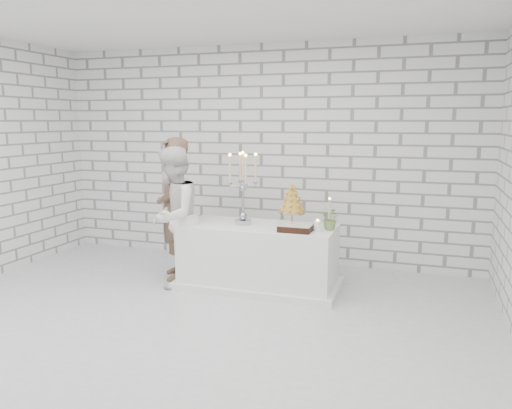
% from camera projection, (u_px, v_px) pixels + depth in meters
% --- Properties ---
extents(ground, '(6.00, 5.00, 0.01)m').
position_uv_depth(ground, '(184.00, 325.00, 4.88)').
color(ground, silver).
rests_on(ground, ground).
extents(ceiling, '(6.00, 5.00, 0.01)m').
position_uv_depth(ceiling, '(175.00, 1.00, 4.38)').
color(ceiling, white).
rests_on(ceiling, ground).
extents(wall_back, '(6.00, 0.01, 3.00)m').
position_uv_depth(wall_back, '(261.00, 155.00, 6.97)').
color(wall_back, white).
rests_on(wall_back, ground).
extents(cake_table, '(1.80, 0.80, 0.75)m').
position_uv_depth(cake_table, '(259.00, 256.00, 5.95)').
color(cake_table, white).
rests_on(cake_table, ground).
extents(groom, '(0.70, 0.77, 1.77)m').
position_uv_depth(groom, '(174.00, 209.00, 6.23)').
color(groom, brown).
rests_on(groom, ground).
extents(bride, '(0.73, 0.89, 1.67)m').
position_uv_depth(bride, '(173.00, 217.00, 5.94)').
color(bride, white).
rests_on(bride, ground).
extents(candelabra, '(0.42, 0.42, 0.87)m').
position_uv_depth(candelabra, '(243.00, 188.00, 5.88)').
color(candelabra, '#A2A3AD').
rests_on(candelabra, cake_table).
extents(croquembouche, '(0.33, 0.33, 0.49)m').
position_uv_depth(croquembouche, '(292.00, 205.00, 5.86)').
color(croquembouche, '#9C6C1F').
rests_on(croquembouche, cake_table).
extents(chocolate_cake, '(0.36, 0.26, 0.08)m').
position_uv_depth(chocolate_cake, '(295.00, 228.00, 5.56)').
color(chocolate_cake, black).
rests_on(chocolate_cake, cake_table).
extents(pillar_candle, '(0.10, 0.10, 0.12)m').
position_uv_depth(pillar_candle, '(318.00, 226.00, 5.55)').
color(pillar_candle, white).
rests_on(pillar_candle, cake_table).
extents(extra_taper, '(0.08, 0.08, 0.32)m').
position_uv_depth(extra_taper, '(329.00, 213.00, 5.79)').
color(extra_taper, beige).
rests_on(extra_taper, cake_table).
extents(flowers, '(0.29, 0.27, 0.26)m').
position_uv_depth(flowers, '(331.00, 219.00, 5.63)').
color(flowers, '#4D6F32').
rests_on(flowers, cake_table).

